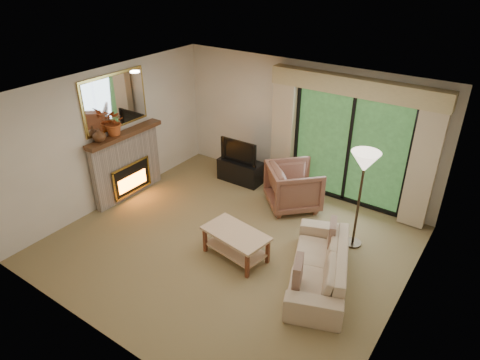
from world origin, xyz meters
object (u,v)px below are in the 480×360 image
Objects in this scene: media_console at (241,171)px; sofa at (319,264)px; armchair at (294,187)px; coffee_table at (236,245)px.

sofa reaches higher than media_console.
coffee_table is (-0.01, -1.89, -0.19)m from armchair.
coffee_table is (-1.33, -0.26, -0.05)m from sofa.
armchair is at bearing -11.81° from media_console.
media_console is at bearing -145.42° from sofa.
sofa is at bearing 19.85° from coffee_table.
armchair reaches higher than coffee_table.
sofa reaches higher than coffee_table.
media_console is 0.48× the size of sofa.
sofa is at bearing -35.66° from media_console.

